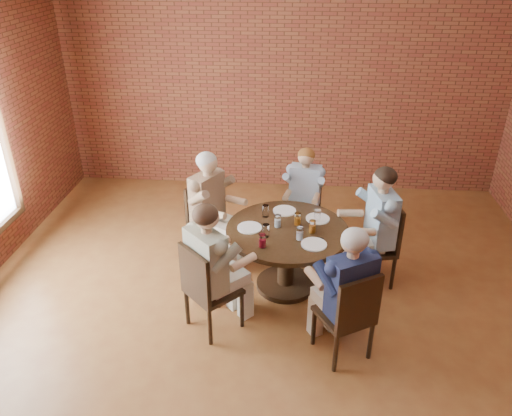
# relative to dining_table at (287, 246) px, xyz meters

# --- Properties ---
(floor) EXTENTS (7.00, 7.00, 0.00)m
(floor) POSITION_rel_dining_table_xyz_m (-0.16, -0.81, -0.53)
(floor) COLOR brown
(floor) RESTS_ON ground
(wall_back) EXTENTS (7.00, 0.00, 7.00)m
(wall_back) POSITION_rel_dining_table_xyz_m (-0.16, 2.69, 1.17)
(wall_back) COLOR brown
(wall_back) RESTS_ON ground
(dining_table) EXTENTS (1.31, 1.31, 0.75)m
(dining_table) POSITION_rel_dining_table_xyz_m (0.00, 0.00, 0.00)
(dining_table) COLOR black
(dining_table) RESTS_ON floor
(chair_a) EXTENTS (0.54, 0.54, 0.97)m
(chair_a) POSITION_rel_dining_table_xyz_m (1.03, 0.22, -0.01)
(chair_a) COLOR black
(chair_a) RESTS_ON floor
(diner_a) EXTENTS (0.80, 0.70, 1.39)m
(diner_a) POSITION_rel_dining_table_xyz_m (0.94, 0.20, 0.17)
(diner_a) COLOR teal
(diner_a) RESTS_ON floor
(chair_b) EXTENTS (0.46, 0.46, 0.90)m
(chair_b) POSITION_rel_dining_table_xyz_m (0.19, 1.07, -0.04)
(chair_b) COLOR black
(chair_b) RESTS_ON floor
(diner_b) EXTENTS (0.58, 0.67, 1.26)m
(diner_b) POSITION_rel_dining_table_xyz_m (0.18, 0.99, 0.10)
(diner_b) COLOR #9BAEC5
(diner_b) RESTS_ON floor
(chair_c) EXTENTS (0.61, 0.61, 0.96)m
(chair_c) POSITION_rel_dining_table_xyz_m (-0.97, 0.55, -0.01)
(chair_c) COLOR black
(chair_c) RESTS_ON floor
(diner_c) EXTENTS (0.86, 0.81, 1.37)m
(diner_c) POSITION_rel_dining_table_xyz_m (-0.89, 0.51, 0.16)
(diner_c) COLOR brown
(diner_c) RESTS_ON floor
(chair_d) EXTENTS (0.64, 0.64, 0.96)m
(chair_d) POSITION_rel_dining_table_xyz_m (-0.76, -0.76, -0.01)
(chair_d) COLOR black
(chair_d) RESTS_ON floor
(diner_d) EXTENTS (0.88, 0.88, 1.38)m
(diner_d) POSITION_rel_dining_table_xyz_m (-0.69, -0.70, 0.16)
(diner_d) COLOR tan
(diner_d) RESTS_ON floor
(chair_e) EXTENTS (0.60, 0.60, 0.95)m
(chair_e) POSITION_rel_dining_table_xyz_m (0.59, -1.04, -0.01)
(chair_e) COLOR black
(chair_e) RESTS_ON floor
(diner_e) EXTENTS (0.80, 0.85, 1.36)m
(diner_e) POSITION_rel_dining_table_xyz_m (0.55, -0.96, 0.15)
(diner_e) COLOR #171F40
(diner_e) RESTS_ON floor
(plate_a) EXTENTS (0.26, 0.26, 0.01)m
(plate_a) POSITION_rel_dining_table_xyz_m (0.33, 0.24, 0.23)
(plate_a) COLOR white
(plate_a) RESTS_ON dining_table
(plate_b) EXTENTS (0.26, 0.26, 0.01)m
(plate_b) POSITION_rel_dining_table_xyz_m (-0.04, 0.39, 0.23)
(plate_b) COLOR white
(plate_b) RESTS_ON dining_table
(plate_c) EXTENTS (0.26, 0.26, 0.01)m
(plate_c) POSITION_rel_dining_table_xyz_m (-0.40, -0.02, 0.23)
(plate_c) COLOR white
(plate_c) RESTS_ON dining_table
(plate_d) EXTENTS (0.26, 0.26, 0.01)m
(plate_d) POSITION_rel_dining_table_xyz_m (0.27, -0.30, 0.23)
(plate_d) COLOR white
(plate_d) RESTS_ON dining_table
(glass_a) EXTENTS (0.07, 0.07, 0.14)m
(glass_a) POSITION_rel_dining_table_xyz_m (0.32, 0.18, 0.29)
(glass_a) COLOR white
(glass_a) RESTS_ON dining_table
(glass_b) EXTENTS (0.07, 0.07, 0.14)m
(glass_b) POSITION_rel_dining_table_xyz_m (0.10, 0.10, 0.29)
(glass_b) COLOR white
(glass_b) RESTS_ON dining_table
(glass_c) EXTENTS (0.07, 0.07, 0.14)m
(glass_c) POSITION_rel_dining_table_xyz_m (-0.25, 0.25, 0.29)
(glass_c) COLOR white
(glass_c) RESTS_ON dining_table
(glass_d) EXTENTS (0.07, 0.07, 0.14)m
(glass_d) POSITION_rel_dining_table_xyz_m (-0.11, 0.04, 0.29)
(glass_d) COLOR white
(glass_d) RESTS_ON dining_table
(glass_e) EXTENTS (0.07, 0.07, 0.14)m
(glass_e) POSITION_rel_dining_table_xyz_m (-0.22, -0.17, 0.29)
(glass_e) COLOR white
(glass_e) RESTS_ON dining_table
(glass_f) EXTENTS (0.07, 0.07, 0.14)m
(glass_f) POSITION_rel_dining_table_xyz_m (-0.24, -0.37, 0.29)
(glass_f) COLOR white
(glass_f) RESTS_ON dining_table
(glass_g) EXTENTS (0.07, 0.07, 0.14)m
(glass_g) POSITION_rel_dining_table_xyz_m (0.13, -0.20, 0.29)
(glass_g) COLOR white
(glass_g) RESTS_ON dining_table
(glass_h) EXTENTS (0.07, 0.07, 0.14)m
(glass_h) POSITION_rel_dining_table_xyz_m (0.26, -0.05, 0.29)
(glass_h) COLOR white
(glass_h) RESTS_ON dining_table
(smartphone) EXTENTS (0.13, 0.17, 0.01)m
(smartphone) POSITION_rel_dining_table_xyz_m (0.31, -0.23, 0.23)
(smartphone) COLOR black
(smartphone) RESTS_ON dining_table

